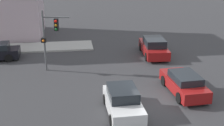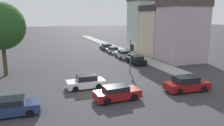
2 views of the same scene
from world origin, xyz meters
name	(u,v)px [view 2 (image 2 of 2)]	position (x,y,z in m)	size (l,w,h in m)	color
ground_plane	(97,94)	(0.00, 0.00, 0.00)	(300.00, 300.00, 0.00)	#333335
sidewalk_strip	(110,46)	(12.65, 32.84, 0.08)	(2.91, 60.00, 0.16)	#9E9E99
rowhouse_backdrop	(161,28)	(17.81, 17.18, 5.37)	(7.36, 18.54, 11.81)	#B29EA8
street_tree	(1,26)	(-9.52, 10.91, 6.41)	(6.02, 6.02, 9.44)	#4C3823
traffic_signal	(131,51)	(6.55, 6.37, 3.02)	(0.53, 2.17, 4.64)	#515456
crossing_car_0	(86,82)	(-0.70, 2.13, 0.69)	(4.04, 1.95, 1.48)	silver
crossing_car_1	(187,84)	(9.06, -2.30, 0.74)	(4.72, 2.19, 1.58)	maroon
crossing_car_2	(12,107)	(-7.67, -2.38, 0.66)	(4.22, 1.97, 1.39)	navy
crossing_car_3	(117,93)	(1.30, -2.20, 0.67)	(4.42, 2.06, 1.38)	maroon
parked_car_0	(136,60)	(9.80, 11.32, 0.68)	(1.90, 4.25, 1.42)	black
parked_car_1	(123,54)	(9.81, 16.88, 0.69)	(2.03, 4.55, 1.45)	#B7B7BC
parked_car_2	(113,50)	(9.80, 22.70, 0.64)	(1.97, 4.07, 1.34)	silver
parked_car_3	(106,47)	(9.92, 27.51, 0.66)	(2.16, 4.08, 1.38)	#4C5156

